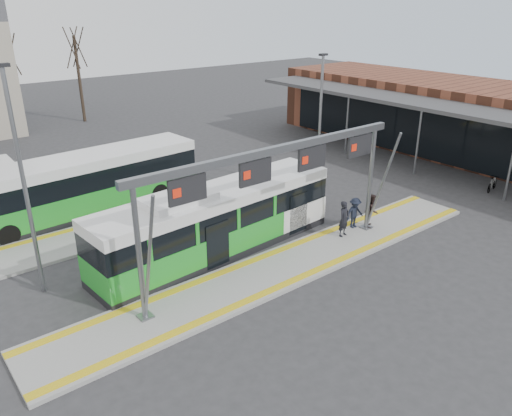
{
  "coord_description": "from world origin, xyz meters",
  "views": [
    {
      "loc": [
        -12.72,
        -13.72,
        10.54
      ],
      "look_at": [
        0.7,
        3.0,
        1.58
      ],
      "focal_mm": 35.0,
      "sensor_mm": 36.0,
      "label": 1
    }
  ],
  "objects_px": {
    "gantry": "(279,172)",
    "passenger_a": "(344,219)",
    "passenger_b": "(371,210)",
    "hero_bus": "(217,222)",
    "passenger_c": "(355,213)"
  },
  "relations": [
    {
      "from": "passenger_a",
      "to": "passenger_b",
      "type": "height_order",
      "value": "passenger_a"
    },
    {
      "from": "gantry",
      "to": "hero_bus",
      "type": "relative_size",
      "value": 1.09
    },
    {
      "from": "passenger_a",
      "to": "passenger_c",
      "type": "xyz_separation_m",
      "value": [
        1.11,
        0.3,
        -0.1
      ]
    },
    {
      "from": "passenger_c",
      "to": "hero_bus",
      "type": "bearing_deg",
      "value": 166.95
    },
    {
      "from": "hero_bus",
      "to": "passenger_b",
      "type": "height_order",
      "value": "hero_bus"
    },
    {
      "from": "gantry",
      "to": "passenger_b",
      "type": "xyz_separation_m",
      "value": [
        6.16,
        0.05,
        -3.31
      ]
    },
    {
      "from": "gantry",
      "to": "passenger_a",
      "type": "bearing_deg",
      "value": 2.22
    },
    {
      "from": "hero_bus",
      "to": "gantry",
      "type": "bearing_deg",
      "value": -71.33
    },
    {
      "from": "hero_bus",
      "to": "passenger_b",
      "type": "bearing_deg",
      "value": -24.33
    },
    {
      "from": "hero_bus",
      "to": "passenger_a",
      "type": "bearing_deg",
      "value": -29.48
    },
    {
      "from": "gantry",
      "to": "passenger_a",
      "type": "height_order",
      "value": "gantry"
    },
    {
      "from": "hero_bus",
      "to": "passenger_c",
      "type": "bearing_deg",
      "value": -23.33
    },
    {
      "from": "passenger_b",
      "to": "passenger_c",
      "type": "bearing_deg",
      "value": 112.97
    },
    {
      "from": "passenger_a",
      "to": "passenger_b",
      "type": "xyz_separation_m",
      "value": [
        1.86,
        -0.11,
        -0.03
      ]
    },
    {
      "from": "hero_bus",
      "to": "passenger_a",
      "type": "distance_m",
      "value": 6.06
    }
  ]
}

